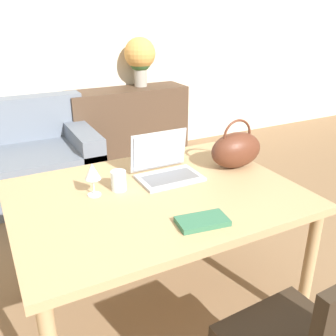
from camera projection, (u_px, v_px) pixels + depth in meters
wall_back at (43, 33)px, 3.63m from camera, size 10.00×0.06×2.70m
dining_table at (156, 205)px, 1.89m from camera, size 1.39×1.03×0.72m
sideboard at (129, 125)px, 4.11m from camera, size 1.28×0.40×0.79m
laptop at (165, 165)px, 2.03m from camera, size 0.33×0.26×0.23m
drinking_glass at (119, 181)px, 1.87m from camera, size 0.08×0.08×0.10m
wine_glass at (93, 173)px, 1.79m from camera, size 0.08×0.08×0.17m
handbag at (236, 149)px, 2.13m from camera, size 0.32×0.18×0.28m
flower_vase at (140, 57)px, 3.96m from camera, size 0.33×0.33×0.51m
book at (202, 221)px, 1.59m from camera, size 0.23×0.15×0.02m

